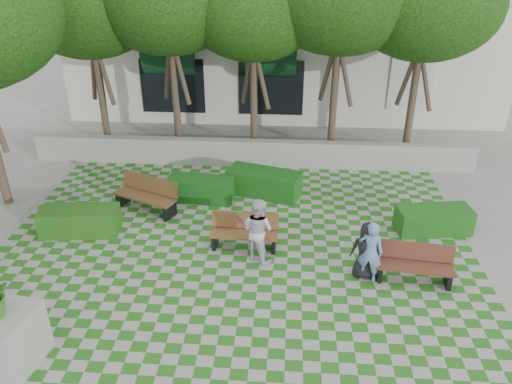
# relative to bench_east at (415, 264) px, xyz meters

# --- Properties ---
(ground) EXTENTS (90.00, 90.00, 0.00)m
(ground) POSITION_rel_bench_east_xyz_m (-4.23, -0.05, -0.43)
(ground) COLOR gray
(ground) RESTS_ON ground
(lawn) EXTENTS (12.00, 12.00, 0.00)m
(lawn) POSITION_rel_bench_east_xyz_m (-4.23, 0.95, -0.42)
(lawn) COLOR #2B721E
(lawn) RESTS_ON ground
(retaining_wall) EXTENTS (15.00, 0.36, 0.90)m
(retaining_wall) POSITION_rel_bench_east_xyz_m (-4.23, 6.15, 0.02)
(retaining_wall) COLOR #9E9B93
(retaining_wall) RESTS_ON ground
(bench_east) EXTENTS (1.75, 0.76, 0.89)m
(bench_east) POSITION_rel_bench_east_xyz_m (0.00, 0.00, 0.00)
(bench_east) COLOR #592D1E
(bench_east) RESTS_ON ground
(bench_mid) EXTENTS (1.71, 0.62, 0.89)m
(bench_mid) POSITION_rel_bench_east_xyz_m (-3.99, 1.10, -0.00)
(bench_mid) COLOR brown
(bench_mid) RESTS_ON ground
(bench_west) EXTENTS (1.98, 1.33, 0.99)m
(bench_west) POSITION_rel_bench_east_xyz_m (-6.96, 2.80, 0.05)
(bench_west) COLOR brown
(bench_west) RESTS_ON ground
(hedge_east) EXTENTS (2.03, 1.05, 0.68)m
(hedge_east) POSITION_rel_bench_east_xyz_m (0.96, 2.20, -0.09)
(hedge_east) COLOR #185216
(hedge_east) RESTS_ON ground
(hedge_midright) EXTENTS (2.36, 1.50, 0.77)m
(hedge_midright) POSITION_rel_bench_east_xyz_m (-3.67, 4.01, -0.05)
(hedge_midright) COLOR #134A15
(hedge_midright) RESTS_ON ground
(hedge_midleft) EXTENTS (2.01, 0.98, 0.68)m
(hedge_midleft) POSITION_rel_bench_east_xyz_m (-5.55, 3.57, -0.09)
(hedge_midleft) COLOR #134A16
(hedge_midleft) RESTS_ON ground
(hedge_west) EXTENTS (2.08, 1.00, 0.71)m
(hedge_west) POSITION_rel_bench_east_xyz_m (-8.42, 1.48, -0.08)
(hedge_west) COLOR #1D5215
(hedge_west) RESTS_ON ground
(planter_front) EXTENTS (1.30, 1.30, 2.01)m
(planter_front) POSITION_rel_bench_east_xyz_m (-8.02, -3.05, 0.39)
(planter_front) COLOR #9E9B93
(planter_front) RESTS_ON ground
(person_blue) EXTENTS (0.64, 0.52, 1.54)m
(person_blue) POSITION_rel_bench_east_xyz_m (-1.05, -0.06, 0.34)
(person_blue) COLOR #6A8FC1
(person_blue) RESTS_ON ground
(person_dark) EXTENTS (0.73, 0.52, 1.42)m
(person_dark) POSITION_rel_bench_east_xyz_m (-1.13, 0.07, 0.28)
(person_dark) COLOR black
(person_dark) RESTS_ON ground
(person_white) EXTENTS (1.01, 0.96, 1.65)m
(person_white) POSITION_rel_bench_east_xyz_m (-3.63, 0.61, 0.39)
(person_white) COLOR silver
(person_white) RESTS_ON ground
(tree_row) EXTENTS (17.70, 13.40, 7.41)m
(tree_row) POSITION_rel_bench_east_xyz_m (-6.09, 5.91, 4.75)
(tree_row) COLOR #47382B
(tree_row) RESTS_ON ground
(building) EXTENTS (18.00, 8.92, 5.15)m
(building) POSITION_rel_bench_east_xyz_m (-3.30, 14.03, 2.09)
(building) COLOR silver
(building) RESTS_ON ground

